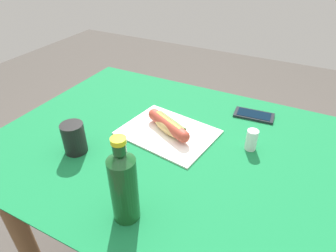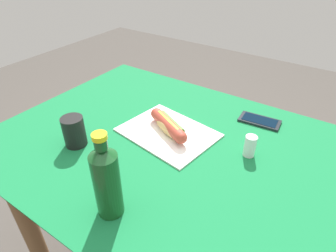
# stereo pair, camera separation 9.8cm
# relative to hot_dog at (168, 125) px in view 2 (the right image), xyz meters

# --- Properties ---
(dining_table) EXTENTS (1.14, 0.87, 0.76)m
(dining_table) POSITION_rel_hot_dog_xyz_m (0.03, -0.05, -0.17)
(dining_table) COLOR brown
(dining_table) RESTS_ON ground
(paper_wrapper) EXTENTS (0.34, 0.28, 0.01)m
(paper_wrapper) POSITION_rel_hot_dog_xyz_m (-0.00, -0.00, -0.03)
(paper_wrapper) COLOR white
(paper_wrapper) RESTS_ON dining_table
(hot_dog) EXTENTS (0.19, 0.12, 0.05)m
(hot_dog) POSITION_rel_hot_dog_xyz_m (0.00, 0.00, 0.00)
(hot_dog) COLOR tan
(hot_dog) RESTS_ON paper_wrapper
(cell_phone) EXTENTS (0.15, 0.08, 0.01)m
(cell_phone) POSITION_rel_hot_dog_xyz_m (0.24, 0.25, -0.03)
(cell_phone) COLOR black
(cell_phone) RESTS_ON dining_table
(soda_bottle) EXTENTS (0.07, 0.07, 0.24)m
(soda_bottle) POSITION_rel_hot_dog_xyz_m (0.07, -0.36, 0.07)
(soda_bottle) COLOR #14471E
(soda_bottle) RESTS_ON dining_table
(drinking_cup) EXTENTS (0.07, 0.07, 0.10)m
(drinking_cup) POSITION_rel_hot_dog_xyz_m (-0.22, -0.22, 0.02)
(drinking_cup) COLOR black
(drinking_cup) RESTS_ON dining_table
(salt_shaker) EXTENTS (0.04, 0.04, 0.07)m
(salt_shaker) POSITION_rel_hot_dog_xyz_m (0.27, 0.04, 0.00)
(salt_shaker) COLOR silver
(salt_shaker) RESTS_ON dining_table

